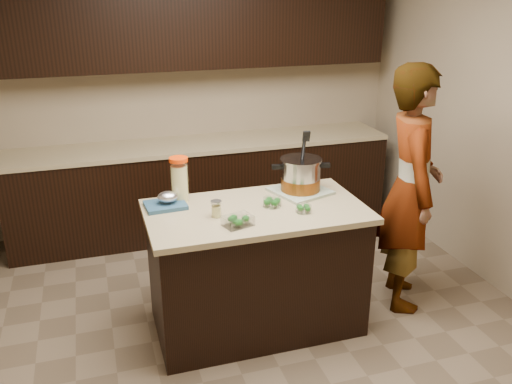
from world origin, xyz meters
TOP-DOWN VIEW (x-y plane):
  - ground_plane at (0.00, 0.00)m, footprint 4.00×4.00m
  - room_shell at (0.00, 0.00)m, footprint 4.04×4.04m
  - back_cabinets at (0.00, 1.74)m, footprint 3.60×0.63m
  - island at (0.00, 0.00)m, footprint 1.46×0.81m
  - dish_towel at (0.39, 0.20)m, footprint 0.46×0.46m
  - stock_pot at (0.39, 0.20)m, footprint 0.41×0.35m
  - lemonade_pitcher at (-0.46, 0.29)m, footprint 0.17×0.17m
  - mason_jar at (-0.28, -0.05)m, footprint 0.09×0.09m
  - broccoli_tub_left at (0.12, 0.01)m, footprint 0.14×0.14m
  - broccoli_tub_right at (0.28, -0.14)m, footprint 0.13×0.13m
  - broccoli_tub_rect at (-0.19, -0.22)m, footprint 0.20×0.17m
  - blue_tray at (-0.56, 0.21)m, footprint 0.28×0.23m
  - person at (1.17, -0.00)m, footprint 0.64×0.77m

SIDE VIEW (x-z plane):
  - ground_plane at x=0.00m, z-range 0.00..0.00m
  - island at x=0.00m, z-range 0.00..0.90m
  - person at x=1.17m, z-range 0.00..1.81m
  - dish_towel at x=0.39m, z-range 0.90..0.92m
  - broccoli_tub_right at x=0.28m, z-range 0.90..0.95m
  - broccoli_tub_left at x=0.12m, z-range 0.90..0.96m
  - broccoli_tub_rect at x=-0.19m, z-range 0.90..0.96m
  - blue_tray at x=-0.56m, z-range 0.88..0.99m
  - back_cabinets at x=0.00m, z-range -0.22..2.10m
  - mason_jar at x=-0.28m, z-range 0.89..1.01m
  - stock_pot at x=0.39m, z-range 0.81..1.23m
  - lemonade_pitcher at x=-0.46m, z-range 0.89..1.20m
  - room_shell at x=0.00m, z-range 0.35..3.07m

